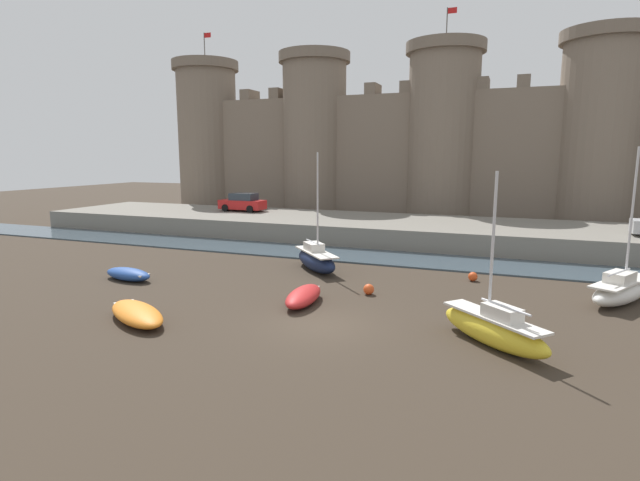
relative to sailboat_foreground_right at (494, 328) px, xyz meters
The scene contains 13 objects.
ground_plane 6.31m from the sailboat_foreground_right, behind, with size 160.00×160.00×0.00m, color #382D23.
water_channel 14.51m from the sailboat_foreground_right, 115.65° to the left, with size 80.00×4.50×0.10m, color #3D4C56.
quay_road 21.27m from the sailboat_foreground_right, 107.17° to the left, with size 64.12×10.00×1.50m, color slate.
castle 33.14m from the sailboat_foreground_right, 101.18° to the left, with size 59.39×7.27×19.69m.
sailboat_foreground_right is the anchor object (origin of this frame).
sailboat_foreground_left 12.96m from the sailboat_foreground_right, 139.61° to the left, with size 4.11×4.29×6.63m.
rowboat_midflat_left 13.40m from the sailboat_foreground_right, 169.86° to the right, with size 4.18×3.31×0.63m.
rowboat_near_channel_left 18.41m from the sailboat_foreground_right, behind, with size 3.19×1.66×0.64m.
rowboat_near_channel_right 8.27m from the sailboat_foreground_right, 164.90° to the left, with size 1.51×3.42×0.71m.
sailboat_midflat_right 9.01m from the sailboat_foreground_right, 55.72° to the left, with size 3.68×4.99×6.84m.
mooring_buoy_mid_mud 9.16m from the sailboat_foreground_right, 98.52° to the left, with size 0.48×0.48×0.48m, color #E04C1E.
mooring_buoy_near_channel 7.36m from the sailboat_foreground_right, 140.98° to the left, with size 0.51×0.51×0.51m, color #E04C1E.
car_quay_centre_west 31.13m from the sailboat_foreground_right, 135.68° to the left, with size 4.14×1.96×1.62m.
Camera 1 is at (6.64, -17.16, 6.46)m, focal length 28.00 mm.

